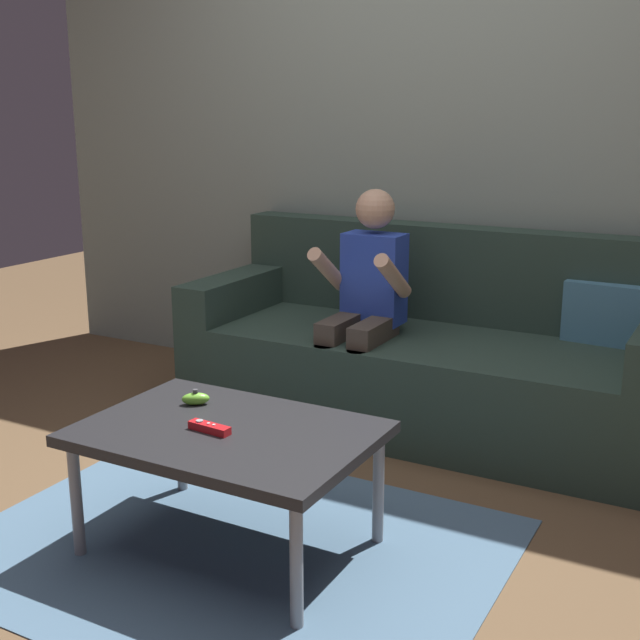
# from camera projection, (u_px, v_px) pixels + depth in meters

# --- Properties ---
(ground_plane) EXTENTS (8.85, 8.85, 0.00)m
(ground_plane) POSITION_uv_depth(u_px,v_px,m) (251.00, 532.00, 2.68)
(ground_plane) COLOR brown
(wall_back) EXTENTS (4.42, 0.05, 2.50)m
(wall_back) POSITION_uv_depth(u_px,v_px,m) (439.00, 128.00, 3.74)
(wall_back) COLOR gray
(wall_back) RESTS_ON ground
(couch) EXTENTS (2.07, 0.80, 0.83)m
(couch) POSITION_uv_depth(u_px,v_px,m) (431.00, 358.00, 3.57)
(couch) COLOR #2D4238
(couch) RESTS_ON ground
(person_seated_on_couch) EXTENTS (0.36, 0.44, 1.01)m
(person_seated_on_couch) POSITION_uv_depth(u_px,v_px,m) (365.00, 297.00, 3.46)
(person_seated_on_couch) COLOR #4C4238
(person_seated_on_couch) RESTS_ON ground
(coffee_table) EXTENTS (0.87, 0.61, 0.40)m
(coffee_table) POSITION_uv_depth(u_px,v_px,m) (228.00, 439.00, 2.50)
(coffee_table) COLOR #232326
(coffee_table) RESTS_ON ground
(area_rug) EXTENTS (1.63, 1.27, 0.01)m
(area_rug) POSITION_uv_depth(u_px,v_px,m) (231.00, 546.00, 2.59)
(area_rug) COLOR slate
(area_rug) RESTS_ON ground
(game_remote_red_near_edge) EXTENTS (0.14, 0.05, 0.03)m
(game_remote_red_near_edge) POSITION_uv_depth(u_px,v_px,m) (209.00, 428.00, 2.46)
(game_remote_red_near_edge) COLOR red
(game_remote_red_near_edge) RESTS_ON coffee_table
(nunchuk_lime) EXTENTS (0.10, 0.09, 0.05)m
(nunchuk_lime) POSITION_uv_depth(u_px,v_px,m) (196.00, 399.00, 2.68)
(nunchuk_lime) COLOR #72C638
(nunchuk_lime) RESTS_ON coffee_table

